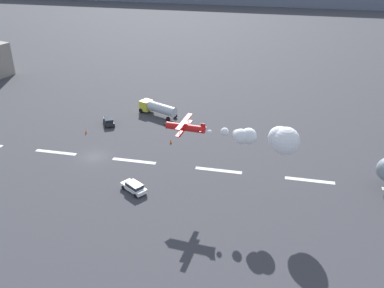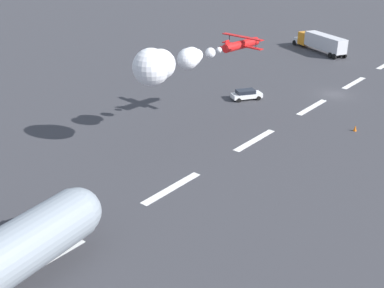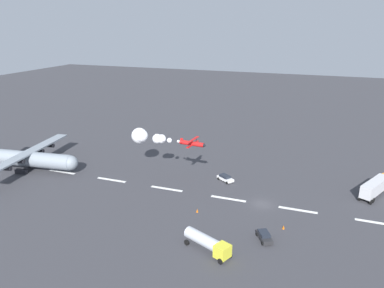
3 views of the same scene
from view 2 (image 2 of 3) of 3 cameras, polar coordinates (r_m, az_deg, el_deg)
The scene contains 10 objects.
ground_plane at distance 77.20m, azimuth 16.78°, elevation 5.76°, with size 440.00×440.00×0.00m, color #38383D.
runway_stripe_4 at distance 83.94m, azimuth 18.92°, elevation 6.96°, with size 8.00×0.90×0.01m, color white.
runway_stripe_5 at distance 70.62m, azimuth 14.25°, elevation 4.32°, with size 8.00×0.90×0.01m, color white.
runway_stripe_6 at distance 58.19m, azimuth 7.56°, elevation 0.45°, with size 8.00×0.90×0.01m, color white.
runway_stripe_7 at distance 47.35m, azimuth -2.45°, elevation -5.33°, with size 8.00×0.90×0.01m, color white.
runway_stripe_8 at distance 39.46m, azimuth -17.75°, elevation -13.57°, with size 8.00×0.90×0.01m, color white.
stunt_biplane_red at distance 52.57m, azimuth -2.73°, elevation 9.78°, with size 20.62×6.53×4.05m.
semi_truck_orange at distance 103.29m, azimuth 15.24°, elevation 11.80°, with size 9.09×14.28×3.70m.
followme_car_yellow at distance 71.87m, azimuth 6.56°, elevation 5.97°, with size 4.79×4.01×1.52m.
traffic_cone_far at distance 63.67m, azimuth 19.05°, elevation 1.80°, with size 0.44×0.44×0.75m, color orange.
Camera 2 is at (68.04, 27.75, 23.67)m, focal length 44.29 mm.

